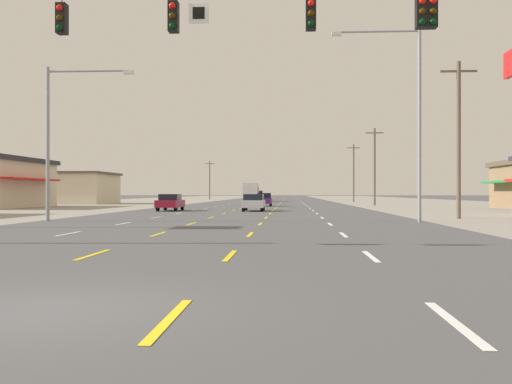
# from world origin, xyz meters

# --- Properties ---
(ground_plane) EXTENTS (572.00, 572.00, 0.00)m
(ground_plane) POSITION_xyz_m (0.00, 66.00, 0.00)
(ground_plane) COLOR #4C4C4F
(lot_apron_left) EXTENTS (28.00, 440.00, 0.01)m
(lot_apron_left) POSITION_xyz_m (-24.75, 66.00, 0.00)
(lot_apron_left) COLOR gray
(lot_apron_left) RESTS_ON ground
(lot_apron_right) EXTENTS (28.00, 440.00, 0.01)m
(lot_apron_right) POSITION_xyz_m (24.75, 66.00, 0.00)
(lot_apron_right) COLOR gray
(lot_apron_right) RESTS_ON ground
(lane_markings) EXTENTS (10.64, 227.60, 0.01)m
(lane_markings) POSITION_xyz_m (0.00, 104.50, 0.01)
(lane_markings) COLOR white
(lane_markings) RESTS_ON ground
(signal_span_wire) EXTENTS (24.80, 0.53, 8.60)m
(signal_span_wire) POSITION_xyz_m (0.43, 9.86, 5.24)
(signal_span_wire) COLOR brown
(signal_span_wire) RESTS_ON ground
(sedan_center_turn_nearest) EXTENTS (1.80, 4.50, 1.46)m
(sedan_center_turn_nearest) POSITION_xyz_m (0.12, 43.13, 0.76)
(sedan_center_turn_nearest) COLOR silver
(sedan_center_turn_nearest) RESTS_ON ground
(sedan_far_left_near) EXTENTS (1.80, 4.50, 1.46)m
(sedan_far_left_near) POSITION_xyz_m (-7.18, 43.35, 0.76)
(sedan_far_left_near) COLOR maroon
(sedan_far_left_near) RESTS_ON ground
(hatchback_center_turn_mid) EXTENTS (1.72, 3.90, 1.54)m
(hatchback_center_turn_mid) POSITION_xyz_m (0.23, 61.58, 0.78)
(hatchback_center_turn_mid) COLOR #4C196B
(hatchback_center_turn_mid) RESTS_ON ground
(box_truck_inner_left_midfar) EXTENTS (2.40, 7.20, 3.23)m
(box_truck_inner_left_midfar) POSITION_xyz_m (-3.59, 95.82, 1.84)
(box_truck_inner_left_midfar) COLOR red
(box_truck_inner_left_midfar) RESTS_ON ground
(suv_inner_left_far) EXTENTS (1.98, 4.90, 1.98)m
(suv_inner_left_far) POSITION_xyz_m (-3.44, 116.89, 1.03)
(suv_inner_left_far) COLOR red
(suv_inner_left_far) RESTS_ON ground
(storefront_left_row_2) EXTENTS (13.43, 12.02, 4.50)m
(storefront_left_row_2) POSITION_xyz_m (-29.18, 76.21, 2.26)
(storefront_left_row_2) COLOR beige
(storefront_left_row_2) RESTS_ON ground
(streetlight_left_row_0) EXTENTS (4.91, 0.26, 8.54)m
(streetlight_left_row_0) POSITION_xyz_m (-9.55, 24.29, 5.10)
(streetlight_left_row_0) COLOR gray
(streetlight_left_row_0) RESTS_ON ground
(streetlight_right_row_0) EXTENTS (4.77, 0.26, 10.48)m
(streetlight_right_row_0) POSITION_xyz_m (9.66, 24.29, 6.10)
(streetlight_right_row_0) COLOR gray
(streetlight_right_row_0) RESTS_ON ground
(utility_pole_right_row_0) EXTENTS (2.20, 0.26, 9.57)m
(utility_pole_right_row_0) POSITION_xyz_m (13.48, 28.87, 4.98)
(utility_pole_right_row_0) COLOR brown
(utility_pole_right_row_0) RESTS_ON ground
(utility_pole_right_row_1) EXTENTS (2.20, 0.26, 9.63)m
(utility_pole_right_row_1) POSITION_xyz_m (13.75, 66.78, 5.01)
(utility_pole_right_row_1) COLOR brown
(utility_pole_right_row_1) RESTS_ON ground
(utility_pole_right_row_2) EXTENTS (2.20, 0.26, 9.84)m
(utility_pole_right_row_2) POSITION_xyz_m (14.07, 94.26, 5.11)
(utility_pole_right_row_2) COLOR brown
(utility_pole_right_row_2) RESTS_ON ground
(utility_pole_left_row_3) EXTENTS (2.20, 0.26, 8.82)m
(utility_pole_left_row_3) POSITION_xyz_m (-15.22, 127.52, 4.60)
(utility_pole_left_row_3) COLOR brown
(utility_pole_left_row_3) RESTS_ON ground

